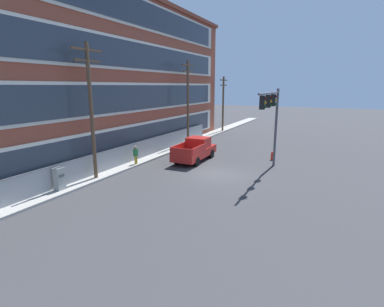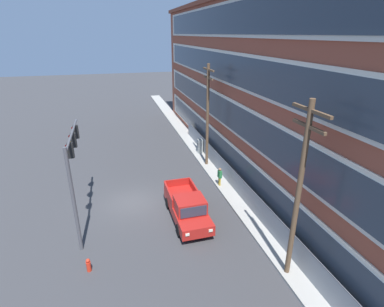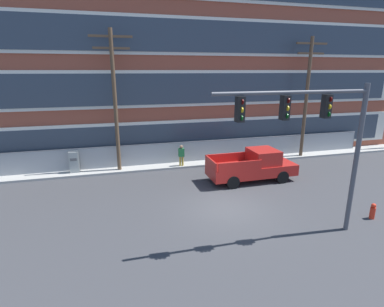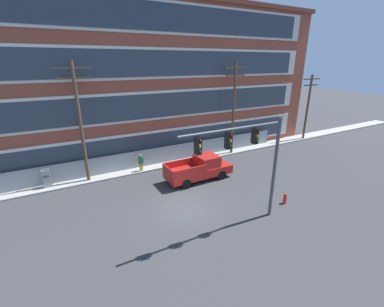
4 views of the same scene
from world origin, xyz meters
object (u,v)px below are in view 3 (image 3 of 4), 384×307
at_px(pickup_truck_red, 253,166).
at_px(utility_pole_midblock, 307,93).
at_px(traffic_signal_mast, 318,128).
at_px(fire_hydrant, 373,211).
at_px(utility_pole_near_corner, 115,96).
at_px(pedestrian_near_cabinet, 181,155).
at_px(electrical_cabinet, 74,163).

bearing_deg(pickup_truck_red, utility_pole_midblock, 31.90).
bearing_deg(traffic_signal_mast, fire_hydrant, 7.36).
bearing_deg(pickup_truck_red, fire_hydrant, -62.69).
height_order(pickup_truck_red, fire_hydrant, pickup_truck_red).
bearing_deg(fire_hydrant, traffic_signal_mast, -172.64).
height_order(pickup_truck_red, utility_pole_midblock, utility_pole_midblock).
bearing_deg(utility_pole_near_corner, fire_hydrant, -41.72).
distance_m(traffic_signal_mast, fire_hydrant, 5.92).
xyz_separation_m(utility_pole_near_corner, pedestrian_near_cabinet, (4.38, -0.29, -4.24)).
distance_m(pickup_truck_red, utility_pole_near_corner, 10.10).
bearing_deg(traffic_signal_mast, electrical_cabinet, 133.53).
bearing_deg(traffic_signal_mast, utility_pole_midblock, 56.63).
bearing_deg(utility_pole_midblock, pedestrian_near_cabinet, -179.38).
bearing_deg(pedestrian_near_cabinet, utility_pole_near_corner, 176.18).
height_order(utility_pole_near_corner, fire_hydrant, utility_pole_near_corner).
bearing_deg(fire_hydrant, pedestrian_near_cabinet, 125.49).
xyz_separation_m(pickup_truck_red, fire_hydrant, (3.20, -6.20, -0.57)).
bearing_deg(pedestrian_near_cabinet, electrical_cabinet, 176.12).
bearing_deg(pedestrian_near_cabinet, fire_hydrant, -54.51).
distance_m(pedestrian_near_cabinet, fire_hydrant, 12.18).
xyz_separation_m(traffic_signal_mast, pickup_truck_red, (0.81, 6.72, -3.75)).
distance_m(pickup_truck_red, electrical_cabinet, 11.95).
xyz_separation_m(electrical_cabinet, fire_hydrant, (14.39, -10.40, -0.42)).
bearing_deg(pickup_truck_red, pedestrian_near_cabinet, 136.19).
bearing_deg(fire_hydrant, pickup_truck_red, 117.31).
relative_size(traffic_signal_mast, fire_hydrant, 8.39).
bearing_deg(electrical_cabinet, pickup_truck_red, -20.58).
bearing_deg(utility_pole_midblock, pickup_truck_red, -148.10).
relative_size(traffic_signal_mast, electrical_cabinet, 4.11).
xyz_separation_m(utility_pole_near_corner, electrical_cabinet, (-2.95, 0.21, -4.42)).
relative_size(pickup_truck_red, electrical_cabinet, 3.56).
xyz_separation_m(utility_pole_near_corner, fire_hydrant, (11.44, -10.20, -4.83)).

